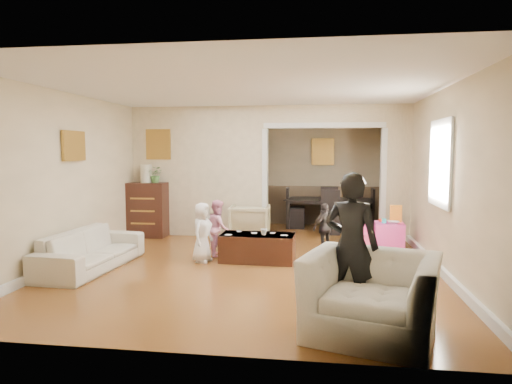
# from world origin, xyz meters

# --- Properties ---
(floor) EXTENTS (7.00, 7.00, 0.00)m
(floor) POSITION_xyz_m (0.00, 0.00, 0.00)
(floor) COLOR #925D25
(floor) RESTS_ON ground
(partition_left) EXTENTS (2.75, 0.18, 2.60)m
(partition_left) POSITION_xyz_m (-1.38, 1.80, 1.30)
(partition_left) COLOR beige
(partition_left) RESTS_ON ground
(partition_right) EXTENTS (0.55, 0.18, 2.60)m
(partition_right) POSITION_xyz_m (2.48, 1.80, 1.30)
(partition_right) COLOR beige
(partition_right) RESTS_ON ground
(partition_header) EXTENTS (2.22, 0.18, 0.35)m
(partition_header) POSITION_xyz_m (1.10, 1.80, 2.42)
(partition_header) COLOR beige
(partition_header) RESTS_ON partition_right
(window_pane) EXTENTS (0.03, 0.95, 1.10)m
(window_pane) POSITION_xyz_m (2.73, -0.40, 1.55)
(window_pane) COLOR white
(window_pane) RESTS_ON ground
(framed_art_partition) EXTENTS (0.45, 0.03, 0.55)m
(framed_art_partition) POSITION_xyz_m (-2.20, 1.70, 1.85)
(framed_art_partition) COLOR brown
(framed_art_partition) RESTS_ON partition_left
(framed_art_sofa_wall) EXTENTS (0.03, 0.55, 0.40)m
(framed_art_sofa_wall) POSITION_xyz_m (-2.71, -0.60, 1.80)
(framed_art_sofa_wall) COLOR brown
(framed_art_alcove) EXTENTS (0.45, 0.03, 0.55)m
(framed_art_alcove) POSITION_xyz_m (1.10, 3.44, 1.70)
(framed_art_alcove) COLOR brown
(sofa) EXTENTS (0.88, 1.97, 0.56)m
(sofa) POSITION_xyz_m (-2.27, -0.99, 0.28)
(sofa) COLOR silver
(sofa) RESTS_ON ground
(armchair_back) EXTENTS (0.77, 0.79, 0.69)m
(armchair_back) POSITION_xyz_m (-0.29, 1.40, 0.35)
(armchair_back) COLOR tan
(armchair_back) RESTS_ON ground
(armchair_front) EXTENTS (1.43, 1.33, 0.77)m
(armchair_front) POSITION_xyz_m (1.52, -2.89, 0.38)
(armchair_front) COLOR silver
(armchair_front) RESTS_ON ground
(dresser) EXTENTS (0.79, 0.45, 1.09)m
(dresser) POSITION_xyz_m (-2.40, 1.51, 0.54)
(dresser) COLOR black
(dresser) RESTS_ON ground
(table_lamp) EXTENTS (0.22, 0.22, 0.36)m
(table_lamp) POSITION_xyz_m (-2.40, 1.51, 1.27)
(table_lamp) COLOR beige
(table_lamp) RESTS_ON dresser
(potted_plant) EXTENTS (0.29, 0.25, 0.32)m
(potted_plant) POSITION_xyz_m (-2.20, 1.51, 1.25)
(potted_plant) COLOR #3D682E
(potted_plant) RESTS_ON dresser
(coffee_table) EXTENTS (1.16, 0.61, 0.43)m
(coffee_table) POSITION_xyz_m (0.08, -0.21, 0.21)
(coffee_table) COLOR #331910
(coffee_table) RESTS_ON ground
(coffee_cup) EXTENTS (0.11, 0.11, 0.09)m
(coffee_cup) POSITION_xyz_m (0.18, -0.26, 0.47)
(coffee_cup) COLOR silver
(coffee_cup) RESTS_ON coffee_table
(play_table) EXTENTS (0.51, 0.51, 0.47)m
(play_table) POSITION_xyz_m (2.25, 0.97, 0.23)
(play_table) COLOR #FF43B3
(play_table) RESTS_ON ground
(cereal_box) EXTENTS (0.20, 0.08, 0.30)m
(cereal_box) POSITION_xyz_m (2.37, 1.07, 0.62)
(cereal_box) COLOR yellow
(cereal_box) RESTS_ON play_table
(cyan_cup) EXTENTS (0.08, 0.08, 0.08)m
(cyan_cup) POSITION_xyz_m (2.15, 0.92, 0.51)
(cyan_cup) COLOR #26B4C1
(cyan_cup) RESTS_ON play_table
(toy_block) EXTENTS (0.09, 0.08, 0.05)m
(toy_block) POSITION_xyz_m (2.13, 1.09, 0.49)
(toy_block) COLOR red
(toy_block) RESTS_ON play_table
(play_bowl) EXTENTS (0.21, 0.21, 0.05)m
(play_bowl) POSITION_xyz_m (2.30, 0.85, 0.49)
(play_bowl) COLOR silver
(play_bowl) RESTS_ON play_table
(dining_table) EXTENTS (2.02, 1.36, 0.66)m
(dining_table) POSITION_xyz_m (1.26, 2.95, 0.33)
(dining_table) COLOR black
(dining_table) RESTS_ON ground
(adult_person) EXTENTS (0.64, 0.53, 1.52)m
(adult_person) POSITION_xyz_m (1.36, -2.48, 0.76)
(adult_person) COLOR black
(adult_person) RESTS_ON ground
(child_kneel_a) EXTENTS (0.38, 0.50, 0.92)m
(child_kneel_a) POSITION_xyz_m (-0.77, -0.36, 0.46)
(child_kneel_a) COLOR white
(child_kneel_a) RESTS_ON ground
(child_kneel_b) EXTENTS (0.47, 0.53, 0.92)m
(child_kneel_b) POSITION_xyz_m (-0.62, 0.09, 0.46)
(child_kneel_b) COLOR #FA9CBD
(child_kneel_b) RESTS_ON ground
(child_toddler) EXTENTS (0.52, 0.47, 0.84)m
(child_toddler) POSITION_xyz_m (1.13, 0.54, 0.42)
(child_toddler) COLOR black
(child_toddler) RESTS_ON ground
(craft_papers) EXTENTS (0.98, 0.42, 0.00)m
(craft_papers) POSITION_xyz_m (0.03, -0.18, 0.43)
(craft_papers) COLOR white
(craft_papers) RESTS_ON coffee_table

